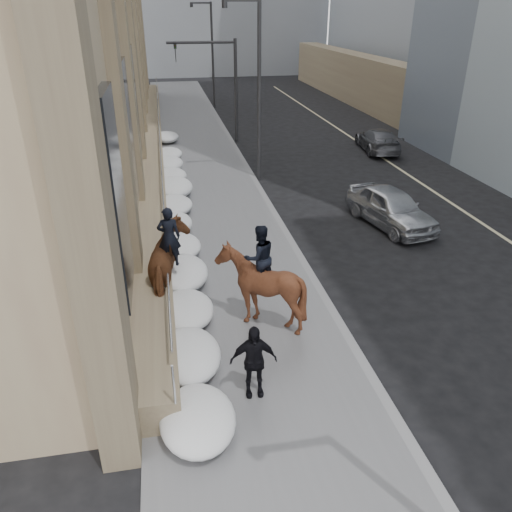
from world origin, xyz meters
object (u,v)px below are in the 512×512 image
(mounted_horse_right, at_px, (260,284))
(car_silver, at_px, (391,207))
(car_grey, at_px, (378,140))
(pedestrian, at_px, (253,361))
(mounted_horse_left, at_px, (170,263))

(mounted_horse_right, height_order, car_silver, mounted_horse_right)
(car_silver, height_order, car_grey, car_silver)
(pedestrian, distance_m, car_silver, 10.95)
(mounted_horse_left, height_order, car_grey, mounted_horse_left)
(car_grey, bearing_deg, car_silver, 76.67)
(car_silver, xyz_separation_m, car_grey, (3.97, 10.63, -0.08))
(pedestrian, bearing_deg, car_grey, 63.91)
(mounted_horse_left, xyz_separation_m, car_silver, (8.51, 4.13, -0.50))
(mounted_horse_right, bearing_deg, mounted_horse_left, -51.78)
(mounted_horse_right, distance_m, car_silver, 8.59)
(pedestrian, relative_size, car_silver, 0.39)
(car_silver, distance_m, car_grey, 11.35)
(mounted_horse_left, distance_m, pedestrian, 4.63)
(mounted_horse_left, height_order, pedestrian, mounted_horse_left)
(mounted_horse_left, relative_size, mounted_horse_right, 0.99)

